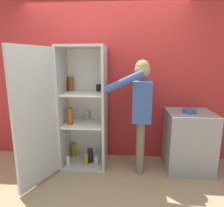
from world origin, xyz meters
TOP-DOWN VIEW (x-y plane):
  - ground_plane at (0.00, 0.00)m, footprint 12.00×12.00m
  - wall_back at (0.00, 0.98)m, footprint 7.00×0.06m
  - refrigerator at (-0.42, 0.55)m, footprint 0.98×1.20m
  - person at (0.56, 0.51)m, footprint 0.64×0.60m
  - counter at (1.29, 0.62)m, footprint 0.66×0.63m
  - bowl at (1.26, 0.56)m, footprint 0.18×0.18m

SIDE VIEW (x-z plane):
  - ground_plane at x=0.00m, z-range 0.00..0.00m
  - counter at x=1.29m, z-range 0.00..0.89m
  - refrigerator at x=-0.42m, z-range -0.02..1.82m
  - bowl at x=1.26m, z-range 0.89..0.95m
  - person at x=0.56m, z-range 0.21..1.85m
  - wall_back at x=0.00m, z-range 0.00..2.55m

